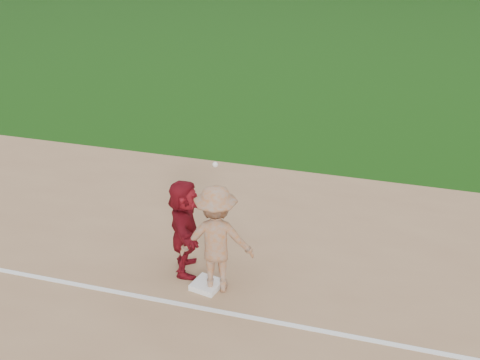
# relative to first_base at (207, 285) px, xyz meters

# --- Properties ---
(ground) EXTENTS (160.00, 160.00, 0.00)m
(ground) POSITION_rel_first_base_xyz_m (0.08, 0.22, -0.07)
(ground) COLOR #15420C
(ground) RESTS_ON ground
(foul_line) EXTENTS (60.00, 0.10, 0.01)m
(foul_line) POSITION_rel_first_base_xyz_m (0.08, -0.58, -0.05)
(foul_line) COLOR white
(foul_line) RESTS_ON infield_dirt
(first_base) EXTENTS (0.54, 0.54, 0.10)m
(first_base) POSITION_rel_first_base_xyz_m (0.00, 0.00, 0.00)
(first_base) COLOR white
(first_base) RESTS_ON infield_dirt
(base_runner) EXTENTS (1.05, 1.73, 1.78)m
(base_runner) POSITION_rel_first_base_xyz_m (-0.53, 0.40, 0.84)
(base_runner) COLOR maroon
(base_runner) RESTS_ON infield_dirt
(first_base_play) EXTENTS (1.38, 0.99, 2.25)m
(first_base_play) POSITION_rel_first_base_xyz_m (0.18, 0.05, 0.91)
(first_base_play) COLOR gray
(first_base_play) RESTS_ON infield_dirt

